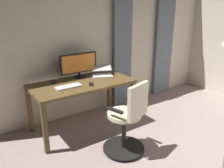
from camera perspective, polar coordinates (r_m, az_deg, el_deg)
back_room_partition at (r=4.23m, az=-2.07°, el=11.49°), size 4.86×0.10×2.65m
curtain_left_panel at (r=5.06m, az=12.46°, el=10.46°), size 0.46×0.06×2.31m
curtain_right_panel at (r=4.36m, az=2.55°, el=9.50°), size 0.38×0.06×2.31m
desk at (r=3.60m, az=-7.27°, el=-0.94°), size 1.52×0.76×0.75m
office_chair at (r=3.05m, az=3.86°, el=-8.82°), size 0.56×0.56×0.99m
computer_monitor at (r=3.77m, az=-8.03°, el=4.81°), size 0.62×0.18×0.38m
computer_keyboard at (r=3.38m, az=-10.45°, el=-0.65°), size 0.37×0.15×0.02m
laptop at (r=3.84m, az=-2.43°, el=2.74°), size 0.41×0.41×0.15m
cell_phone_by_monitor at (r=3.66m, az=-14.07°, el=0.52°), size 0.11×0.16×0.01m
cell_phone_face_up at (r=3.45m, az=-5.05°, el=-0.07°), size 0.13×0.16×0.01m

